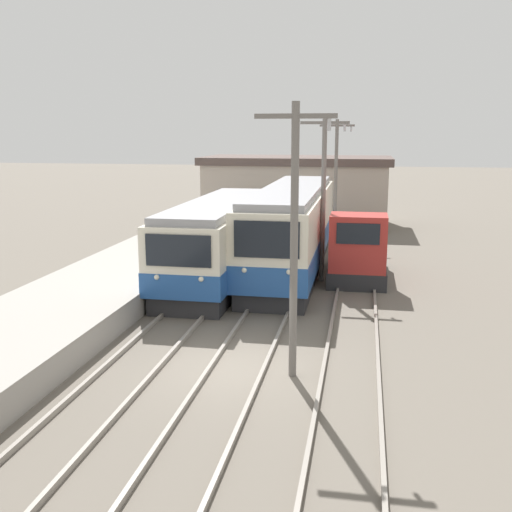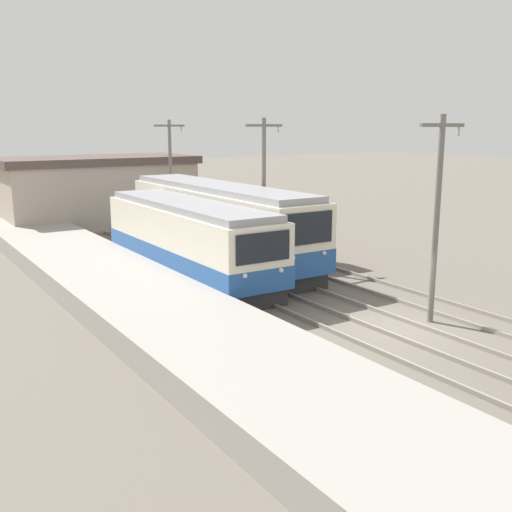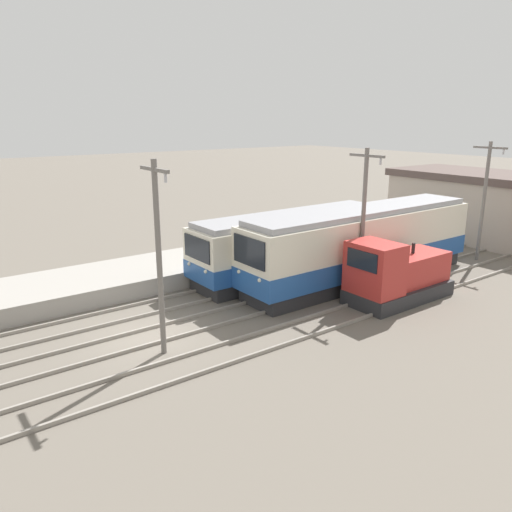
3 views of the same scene
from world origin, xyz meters
name	(u,v)px [view 2 (image 2 of 3)]	position (x,y,z in m)	size (l,w,h in m)	color
ground_plane	(391,329)	(0.00, 0.00, 0.00)	(200.00, 200.00, 0.00)	#665E54
platform_left	(229,355)	(-6.25, 0.00, 0.44)	(4.50, 54.00, 0.87)	gray
track_left	(331,342)	(-2.60, 0.00, 0.07)	(1.54, 60.00, 0.14)	gray
track_center	(395,326)	(0.20, 0.00, 0.07)	(1.54, 60.00, 0.14)	gray
track_right	(455,311)	(3.20, 0.00, 0.07)	(1.54, 60.00, 0.14)	gray
commuter_train_left	(189,243)	(-2.60, 9.65, 1.60)	(2.84, 11.85, 3.43)	#28282B
commuter_train_center	(219,226)	(0.20, 11.96, 1.78)	(2.84, 14.53, 3.84)	#28282B
shunting_locomotive	(280,235)	(3.20, 10.97, 1.21)	(2.40, 5.39, 3.00)	#28282B
catenary_mast_near	(437,212)	(1.71, -0.16, 3.81)	(2.00, 0.20, 6.98)	slate
catenary_mast_mid	(264,186)	(1.71, 10.22, 3.81)	(2.00, 0.20, 6.98)	slate
catenary_mast_far	(171,172)	(1.71, 20.60, 3.81)	(2.00, 0.20, 6.98)	slate
station_building	(98,191)	(-1.17, 26.00, 2.34)	(12.60, 6.30, 4.63)	#AD9E8E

